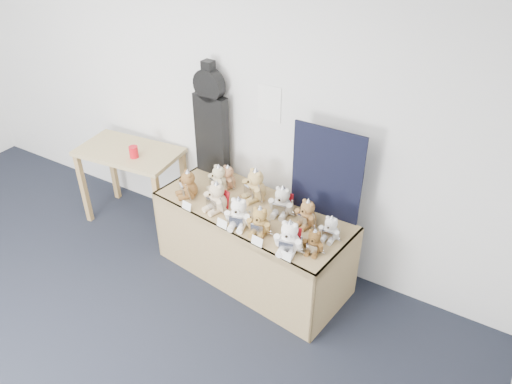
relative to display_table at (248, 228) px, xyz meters
The scene contains 22 objects.
room_shell 1.03m from the display_table, 100.54° to the left, with size 6.00×6.00×6.00m.
display_table is the anchor object (origin of this frame).
side_table 1.43m from the display_table, behind, with size 1.01×0.64×0.80m.
guitar_case 0.98m from the display_table, 146.84° to the left, with size 0.32×0.11×1.04m.
navy_board 0.81m from the display_table, 30.76° to the left, with size 0.57×0.02×0.76m, color black.
red_cup 1.31m from the display_table, behind, with size 0.08×0.08×0.11m, color red.
teddy_front_far_left 0.62m from the display_table, behind, with size 0.22×0.22×0.27m.
teddy_front_left 0.37m from the display_table, 162.63° to the right, with size 0.24×0.22×0.29m.
teddy_front_centre 0.31m from the display_table, 81.62° to the right, with size 0.24×0.21×0.29m.
teddy_front_right 0.36m from the display_table, 37.16° to the right, with size 0.22×0.19×0.26m.
teddy_front_far_right 0.61m from the display_table, 24.59° to the right, with size 0.24×0.21×0.29m.
teddy_front_end 0.71m from the display_table, 12.57° to the right, with size 0.18×0.15×0.22m.
teddy_back_left 0.51m from the display_table, 155.89° to the left, with size 0.21×0.20×0.26m.
teddy_back_centre_left 0.36m from the display_table, 105.82° to the left, with size 0.25×0.25×0.31m.
teddy_back_centre_right 0.38m from the display_table, 31.59° to the left, with size 0.23×0.20×0.28m.
teddy_back_right 0.55m from the display_table, 13.83° to the left, with size 0.21×0.19×0.26m.
teddy_back_end 0.74m from the display_table, ahead, with size 0.18×0.15×0.23m.
teddy_back_far_left 0.50m from the display_table, 144.80° to the left, with size 0.19×0.18×0.23m.
entry_card_a 0.53m from the display_table, 155.52° to the right, with size 0.09×0.00×0.07m, color white.
entry_card_b 0.32m from the display_table, 106.00° to the right, with size 0.10×0.00×0.07m, color white.
entry_card_c 0.44m from the display_table, 47.96° to the right, with size 0.10×0.00×0.07m, color white.
entry_card_d 0.65m from the display_table, 32.04° to the right, with size 0.09×0.00×0.06m, color white.
Camera 1 is at (2.57, -0.74, 3.08)m, focal length 35.00 mm.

